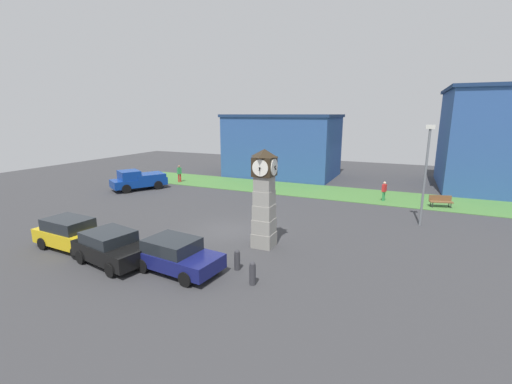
# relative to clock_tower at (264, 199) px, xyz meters

# --- Properties ---
(ground_plane) EXTENTS (70.11, 70.11, 0.00)m
(ground_plane) POSITION_rel_clock_tower_xyz_m (-2.89, 1.34, -2.58)
(ground_plane) COLOR #38383A
(clock_tower) EXTENTS (1.37, 1.40, 5.17)m
(clock_tower) POSITION_rel_clock_tower_xyz_m (0.00, 0.00, 0.00)
(clock_tower) COLOR gray
(clock_tower) RESTS_ON ground_plane
(bollard_near_tower) EXTENTS (0.27, 0.27, 1.01)m
(bollard_near_tower) POSITION_rel_clock_tower_xyz_m (1.22, -4.08, -2.07)
(bollard_near_tower) COLOR #333338
(bollard_near_tower) RESTS_ON ground_plane
(bollard_mid_row) EXTENTS (0.27, 0.27, 0.95)m
(bollard_mid_row) POSITION_rel_clock_tower_xyz_m (0.00, -3.10, -2.10)
(bollard_mid_row) COLOR #333338
(bollard_mid_row) RESTS_ON ground_plane
(car_navy_sedan) EXTENTS (4.41, 2.06, 1.60)m
(car_navy_sedan) POSITION_rel_clock_tower_xyz_m (-8.98, -4.40, -1.77)
(car_navy_sedan) COLOR gold
(car_navy_sedan) RESTS_ON ground_plane
(car_near_tower) EXTENTS (4.15, 2.64, 1.51)m
(car_near_tower) POSITION_rel_clock_tower_xyz_m (-5.70, -4.84, -1.81)
(car_near_tower) COLOR black
(car_near_tower) RESTS_ON ground_plane
(car_by_building) EXTENTS (4.17, 2.33, 1.47)m
(car_by_building) POSITION_rel_clock_tower_xyz_m (-2.43, -4.31, -1.83)
(car_by_building) COLOR navy
(car_by_building) RESTS_ON ground_plane
(pickup_truck) EXTENTS (4.19, 5.20, 1.85)m
(pickup_truck) POSITION_rel_clock_tower_xyz_m (-16.18, 8.18, -1.65)
(pickup_truck) COLOR navy
(pickup_truck) RESTS_ON ground_plane
(bench) EXTENTS (1.68, 0.93, 0.90)m
(bench) POSITION_rel_clock_tower_xyz_m (9.08, 12.65, -2.06)
(bench) COLOR brown
(bench) RESTS_ON ground_plane
(pedestrian_near_bench) EXTENTS (0.38, 0.46, 1.76)m
(pedestrian_near_bench) POSITION_rel_clock_tower_xyz_m (-14.83, 12.60, -1.57)
(pedestrian_near_bench) COLOR red
(pedestrian_near_bench) RESTS_ON ground_plane
(pedestrian_crossing_lot) EXTENTS (0.37, 0.46, 1.62)m
(pedestrian_crossing_lot) POSITION_rel_clock_tower_xyz_m (5.02, 12.84, -1.66)
(pedestrian_crossing_lot) COLOR #338C4C
(pedestrian_crossing_lot) RESTS_ON ground_plane
(street_lamp_near_road) EXTENTS (0.50, 0.24, 6.25)m
(street_lamp_near_road) POSITION_rel_clock_tower_xyz_m (7.62, 7.30, 1.04)
(street_lamp_near_road) COLOR slate
(street_lamp_near_road) RESTS_ON ground_plane
(warehouse_blue_far) EXTENTS (12.18, 7.94, 6.86)m
(warehouse_blue_far) POSITION_rel_clock_tower_xyz_m (-6.60, 20.87, 0.86)
(warehouse_blue_far) COLOR #2D5193
(warehouse_blue_far) RESTS_ON ground_plane
(grass_verge_far) EXTENTS (42.07, 5.58, 0.04)m
(grass_verge_far) POSITION_rel_clock_tower_xyz_m (0.10, 14.19, -2.56)
(grass_verge_far) COLOR #477A38
(grass_verge_far) RESTS_ON ground_plane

